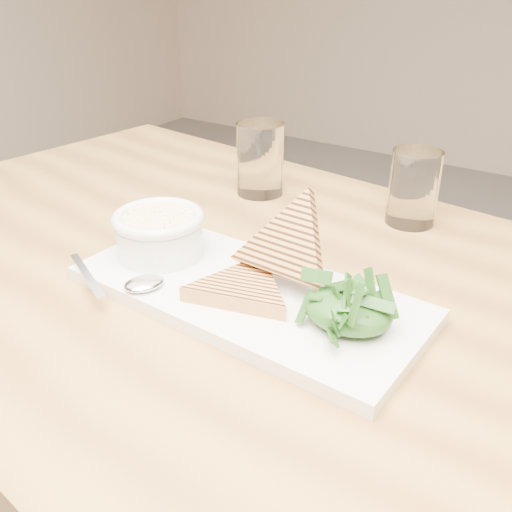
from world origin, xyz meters
The scene contains 14 objects.
table_top centered at (-0.11, 0.24, 0.71)m, with size 1.15×0.77×0.04m, color olive.
table_leg_bl centered at (-0.63, 0.57, 0.34)m, with size 0.06×0.06×0.69m, color olive.
platter centered at (0.02, 0.17, 0.74)m, with size 0.42×0.19×0.02m, color white.
soup_bowl centered at (-0.12, 0.18, 0.77)m, with size 0.11×0.11×0.04m, color white.
soup centered at (-0.12, 0.18, 0.79)m, with size 0.09×0.09×0.01m, color beige.
bowl_rim centered at (-0.12, 0.18, 0.80)m, with size 0.12×0.12×0.01m, color white.
sandwich_flat centered at (0.03, 0.15, 0.75)m, with size 0.14×0.14×0.02m, color #B4763A, non-canonical shape.
sandwich_lean centered at (0.06, 0.21, 0.79)m, with size 0.14×0.14×0.08m, color #B4763A, non-canonical shape.
salad_base centered at (0.15, 0.16, 0.76)m, with size 0.09×0.07×0.04m, color #10370F.
arugula_pile centered at (0.15, 0.16, 0.77)m, with size 0.11×0.10×0.05m, color #2C5B1E, non-canonical shape.
spoon_bowl centered at (-0.08, 0.10, 0.75)m, with size 0.04×0.05×0.01m, color silver.
spoon_handle centered at (-0.15, 0.08, 0.75)m, with size 0.12×0.01×0.00m, color silver.
glass_near centered at (-0.15, 0.47, 0.79)m, with size 0.08×0.08×0.12m, color white.
glass_far centered at (0.11, 0.49, 0.78)m, with size 0.07×0.07×0.11m, color white.
Camera 1 is at (0.35, -0.30, 1.09)m, focal length 40.00 mm.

